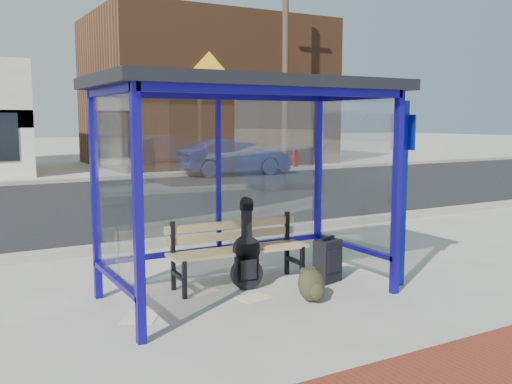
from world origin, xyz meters
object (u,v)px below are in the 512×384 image
suitcase (328,261)px  parked_car (234,157)px  backpack (312,286)px  guitar_bag (247,258)px  bench (237,247)px  fire_hydrant (295,157)px

suitcase → parked_car: bearing=52.5°
parked_car → backpack: bearing=159.6°
guitar_bag → suitcase: (1.01, -0.22, -0.11)m
suitcase → parked_car: (5.24, 12.59, 0.38)m
suitcase → guitar_bag: bearing=152.7°
bench → suitcase: (1.01, -0.46, -0.20)m
guitar_bag → suitcase: guitar_bag is taller
bench → guitar_bag: 0.25m
guitar_bag → backpack: 0.88m
suitcase → backpack: (-0.61, -0.54, -0.08)m
backpack → parked_car: bearing=68.4°
bench → fire_hydrant: bench is taller
parked_car → fire_hydrant: size_ratio=4.96×
suitcase → parked_car: size_ratio=0.15×
bench → parked_car: parked_car is taller
bench → parked_car: 13.64m
bench → suitcase: size_ratio=3.06×
bench → fire_hydrant: bearing=56.5°
suitcase → fire_hydrant: bearing=42.9°
suitcase → fire_hydrant: fire_hydrant is taller
bench → suitcase: bearing=-22.2°
guitar_bag → suitcase: bearing=-5.3°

